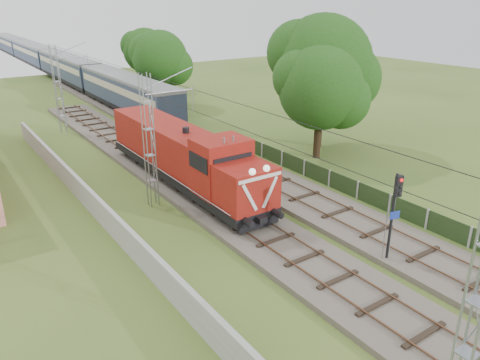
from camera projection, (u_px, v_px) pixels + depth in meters
ground at (327, 279)px, 21.18m from camera, size 140.00×140.00×0.00m
track_main at (240, 219)px, 26.49m from camera, size 4.20×70.00×0.45m
track_side at (201, 148)px, 39.10m from camera, size 4.20×80.00×0.45m
catenary at (150, 141)px, 27.36m from camera, size 3.31×70.00×8.00m
boundary_wall at (96, 207)px, 26.70m from camera, size 0.25×40.00×1.50m
fence at (390, 204)px, 27.47m from camera, size 0.12×32.00×1.20m
locomotive at (183, 155)px, 30.76m from camera, size 3.01×17.18×4.36m
coach_rake at (49, 59)px, 76.26m from camera, size 2.99×89.16×3.45m
signal_post at (395, 204)px, 21.28m from camera, size 0.50×0.39×4.59m
tree_a at (321, 89)px, 35.40m from camera, size 6.75×6.43×8.76m
tree_b at (324, 65)px, 37.73m from camera, size 8.38×7.98×10.86m
tree_c at (161, 59)px, 53.41m from camera, size 6.61×6.29×8.56m
tree_d at (146, 51)px, 63.23m from camera, size 6.29×6.00×8.16m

